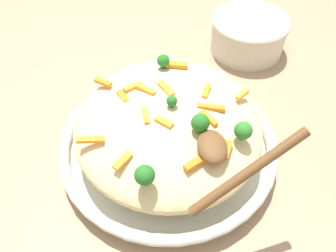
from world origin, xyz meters
TOP-DOWN VIEW (x-y plane):
  - ground_plane at (0.00, 0.00)m, footprint 2.40×2.40m
  - serving_bowl at (0.00, 0.00)m, footprint 0.36×0.36m
  - pasta_mound at (0.00, 0.00)m, footprint 0.31×0.29m
  - carrot_piece_0 at (0.04, -0.00)m, footprint 0.04×0.03m
  - carrot_piece_1 at (0.07, 0.10)m, footprint 0.02×0.03m
  - carrot_piece_2 at (0.10, -0.02)m, footprint 0.02×0.04m
  - carrot_piece_3 at (-0.03, 0.01)m, footprint 0.02×0.03m
  - carrot_piece_4 at (0.03, 0.07)m, footprint 0.03×0.02m
  - carrot_piece_5 at (-0.02, 0.03)m, footprint 0.03×0.01m
  - carrot_piece_6 at (-0.09, 0.07)m, footprint 0.03×0.03m
  - carrot_piece_7 at (0.03, -0.06)m, footprint 0.03×0.02m
  - carrot_piece_8 at (-0.03, -0.06)m, footprint 0.03×0.02m
  - carrot_piece_9 at (-0.05, 0.11)m, footprint 0.01×0.04m
  - carrot_piece_10 at (-0.01, -0.06)m, footprint 0.02×0.04m
  - carrot_piece_11 at (-0.10, -0.03)m, footprint 0.03×0.04m
  - carrot_piece_12 at (0.05, 0.05)m, footprint 0.02×0.03m
  - carrot_piece_13 at (0.02, -0.12)m, footprint 0.02×0.02m
  - carrot_piece_14 at (0.04, 0.03)m, footprint 0.03×0.03m
  - carrot_piece_15 at (-0.08, -0.07)m, footprint 0.03×0.02m
  - broccoli_floret_0 at (-0.05, -0.04)m, footprint 0.03×0.03m
  - broccoli_floret_1 at (-0.06, -0.10)m, footprint 0.03×0.03m
  - broccoli_floret_2 at (0.10, 0.00)m, footprint 0.02×0.02m
  - broccoli_floret_3 at (-0.12, 0.04)m, footprint 0.03×0.03m
  - broccoli_floret_4 at (0.00, -0.01)m, footprint 0.02×0.02m
  - serving_spoon at (-0.11, -0.06)m, footprint 0.13×0.14m
  - companion_bowl at (0.27, -0.20)m, footprint 0.17×0.17m

SIDE VIEW (x-z plane):
  - ground_plane at x=0.00m, z-range 0.00..0.00m
  - serving_bowl at x=0.00m, z-range 0.00..0.04m
  - companion_bowl at x=0.27m, z-range 0.00..0.08m
  - pasta_mound at x=0.00m, z-range 0.03..0.11m
  - carrot_piece_6 at x=-0.09m, z-range 0.10..0.11m
  - carrot_piece_9 at x=-0.05m, z-range 0.10..0.11m
  - carrot_piece_4 at x=0.03m, z-range 0.10..0.11m
  - carrot_piece_15 at x=-0.08m, z-range 0.10..0.11m
  - carrot_piece_1 at x=0.07m, z-range 0.10..0.11m
  - carrot_piece_13 at x=0.02m, z-range 0.10..0.11m
  - carrot_piece_2 at x=0.10m, z-range 0.10..0.11m
  - carrot_piece_11 at x=-0.10m, z-range 0.10..0.11m
  - carrot_piece_8 at x=-0.03m, z-range 0.11..0.11m
  - carrot_piece_7 at x=0.03m, z-range 0.11..0.11m
  - carrot_piece_12 at x=0.05m, z-range 0.11..0.11m
  - carrot_piece_10 at x=-0.01m, z-range 0.11..0.11m
  - carrot_piece_5 at x=-0.02m, z-range 0.11..0.11m
  - carrot_piece_0 at x=0.04m, z-range 0.11..0.11m
  - carrot_piece_14 at x=0.04m, z-range 0.11..0.12m
  - carrot_piece_3 at x=-0.03m, z-range 0.11..0.12m
  - broccoli_floret_2 at x=0.10m, z-range 0.11..0.13m
  - broccoli_floret_1 at x=-0.06m, z-range 0.10..0.13m
  - broccoli_floret_3 at x=-0.12m, z-range 0.11..0.14m
  - broccoli_floret_4 at x=0.00m, z-range 0.11..0.13m
  - broccoli_floret_0 at x=-0.05m, z-range 0.11..0.14m
  - serving_spoon at x=-0.11m, z-range 0.09..0.17m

